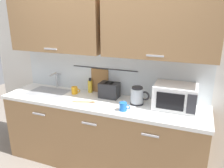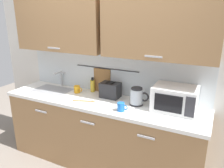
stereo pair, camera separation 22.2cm
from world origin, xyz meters
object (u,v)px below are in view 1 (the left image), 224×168
Objects in this scene: mug_by_kettle at (123,107)px; wooden_spoon at (87,102)px; microwave at (175,96)px; mug_near_sink at (75,90)px; toaster at (109,90)px; dish_soap_bottle at (90,86)px; electric_kettle at (137,96)px.

mug_by_kettle reaches higher than wooden_spoon.
microwave reaches higher than mug_by_kettle.
microwave is 1.28m from mug_near_sink.
mug_near_sink is at bearing -174.43° from toaster.
microwave is at bearing -2.78° from toaster.
mug_near_sink is (-0.16, -0.13, -0.04)m from dish_soap_bottle.
dish_soap_bottle is 0.37m from wooden_spoon.
mug_near_sink is 0.48m from toaster.
mug_near_sink and mug_by_kettle have the same top height.
microwave is 3.83× the size of mug_by_kettle.
dish_soap_bottle reaches higher than toaster.
mug_by_kettle is (-0.09, -0.24, -0.05)m from electric_kettle.
mug_near_sink is at bearing -179.69° from microwave.
electric_kettle is 0.86m from mug_near_sink.
mug_by_kettle is 0.44× the size of wooden_spoon.
dish_soap_bottle is at bearing 109.59° from wooden_spoon.
toaster is at bearing 5.57° from mug_near_sink.
mug_by_kettle is at bearing -7.48° from wooden_spoon.
dish_soap_bottle is at bearing 166.61° from electric_kettle.
dish_soap_bottle is (-1.11, 0.12, -0.05)m from microwave.
dish_soap_bottle reaches higher than mug_by_kettle.
electric_kettle is (-0.42, -0.04, -0.03)m from microwave.
electric_kettle reaches higher than dish_soap_bottle.
microwave is 1.80× the size of toaster.
dish_soap_bottle is 0.73m from mug_by_kettle.
microwave is at bearing 28.92° from mug_by_kettle.
electric_kettle is 1.16× the size of dish_soap_bottle.
microwave reaches higher than wooden_spoon.
dish_soap_bottle is 0.77× the size of toaster.
mug_near_sink is 1.00× the size of mug_by_kettle.
microwave is at bearing 12.43° from wooden_spoon.
electric_kettle is 0.84× the size of wooden_spoon.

